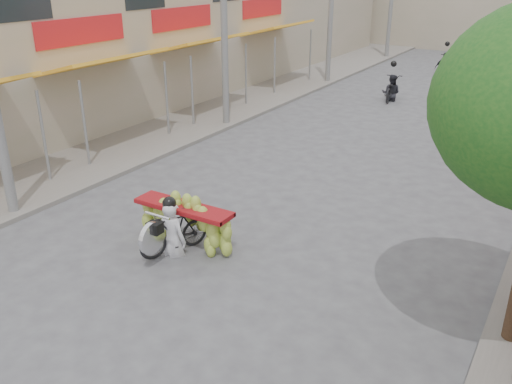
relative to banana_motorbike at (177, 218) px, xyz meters
name	(u,v)px	position (x,y,z in m)	size (l,w,h in m)	color
ground	(73,370)	(0.97, -3.69, -0.72)	(120.00, 120.00, 0.00)	#57575C
sidewalk_left	(235,102)	(-6.03, 11.31, -0.66)	(4.00, 60.00, 0.12)	slate
shophouse_row_left	(125,26)	(-11.01, 10.29, 2.28)	(9.77, 40.00, 6.00)	tan
utility_pole_mid	(224,11)	(-4.43, 8.31, 3.31)	(0.60, 0.24, 8.00)	slate
banana_motorbike	(177,218)	(0.00, 0.00, 0.00)	(2.22, 1.80, 2.15)	black
bg_motorbike_a	(392,84)	(-0.52, 15.29, 0.01)	(0.89, 1.87, 1.95)	black
bg_motorbike_b	(483,76)	(2.65, 18.34, 0.16)	(1.19, 1.59, 1.95)	black
bg_motorbike_c	(445,59)	(-0.04, 22.78, 0.06)	(1.02, 1.78, 1.95)	black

